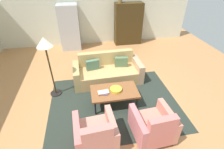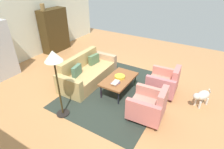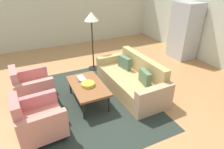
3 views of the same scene
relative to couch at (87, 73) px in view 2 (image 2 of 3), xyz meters
The scene contains 13 objects.
ground_plane 0.85m from the couch, 89.85° to the right, with size 10.19×10.19×0.00m, color #BB814E.
wall_back 3.33m from the couch, 89.96° to the left, with size 8.49×0.12×2.80m, color silver.
area_rug 1.17m from the couch, 89.86° to the right, with size 3.40×2.60×0.01m, color #29312A.
couch is the anchor object (origin of this frame).
coffee_table 1.19m from the couch, 89.87° to the right, with size 1.20×0.70×0.46m.
armchair_left 2.43m from the couch, 104.14° to the right, with size 0.85×0.85×0.88m.
armchair_right 2.43m from the couch, 75.53° to the right, with size 0.85×0.85×0.88m.
fruit_bowl 1.20m from the couch, 88.06° to the right, with size 0.30×0.30×0.07m, color gold.
book_stack 1.28m from the couch, 103.19° to the right, with size 0.29×0.21×0.05m.
cabinet 3.18m from the couch, 63.60° to the left, with size 1.20×0.51×1.80m.
vase_tall 3.38m from the couch, 70.51° to the left, with size 0.17×0.17×0.25m, color olive.
floor_lamp 2.02m from the couch, 163.86° to the right, with size 0.40×0.40×1.72m.
dog 3.40m from the couch, 80.67° to the right, with size 0.65×0.43×0.48m.
Camera 2 is at (-3.95, -2.53, 3.16)m, focal length 29.21 mm.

